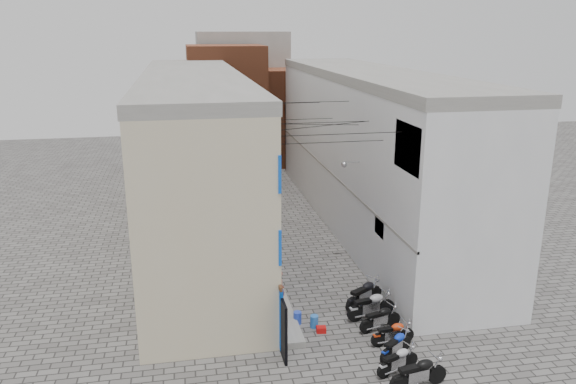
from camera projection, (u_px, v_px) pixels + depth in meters
ground at (348, 343)px, 20.79m from camera, size 90.00×90.00×0.00m
plinth at (250, 227)px, 32.65m from camera, size 0.90×26.00×0.25m
building_left at (196, 156)px, 30.86m from camera, size 5.10×27.00×9.00m
building_right at (369, 149)px, 32.69m from camera, size 5.94×26.00×9.00m
building_far_brick_left at (227, 109)px, 45.45m from camera, size 6.00×6.00×10.00m
building_far_brick_right at (283, 116)px, 48.51m from camera, size 5.00×6.00×8.00m
building_far_concrete at (243, 94)px, 51.33m from camera, size 8.00×5.00×11.00m
far_shopfront at (256, 161)px, 44.23m from camera, size 2.00×0.30×2.40m
overhead_wires at (305, 121)px, 26.01m from camera, size 5.80×13.02×1.32m
motorcycle_a at (419, 372)px, 18.06m from camera, size 2.15×0.99×1.20m
motorcycle_b at (398, 359)px, 18.91m from camera, size 1.82×1.13×1.01m
motorcycle_c at (396, 344)px, 19.83m from camera, size 1.76×1.44×1.01m
motorcycle_d at (393, 332)px, 20.63m from camera, size 1.77×0.73×1.00m
motorcycle_e at (380, 317)px, 21.62m from camera, size 1.92×1.04×1.06m
motorcycle_f at (371, 304)px, 22.47m from camera, size 2.20×1.06×1.22m
motorcycle_g at (364, 293)px, 23.39m from camera, size 2.21×1.73×1.26m
person_a at (279, 290)px, 22.51m from camera, size 0.60×0.74×1.75m
person_b at (273, 250)px, 26.69m from camera, size 0.99×1.06×1.74m
water_jug_near at (314, 321)px, 21.86m from camera, size 0.40×0.40×0.50m
water_jug_far at (297, 318)px, 22.13m from camera, size 0.40×0.40×0.50m
red_crate at (321, 330)px, 21.54m from camera, size 0.39×0.31×0.23m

